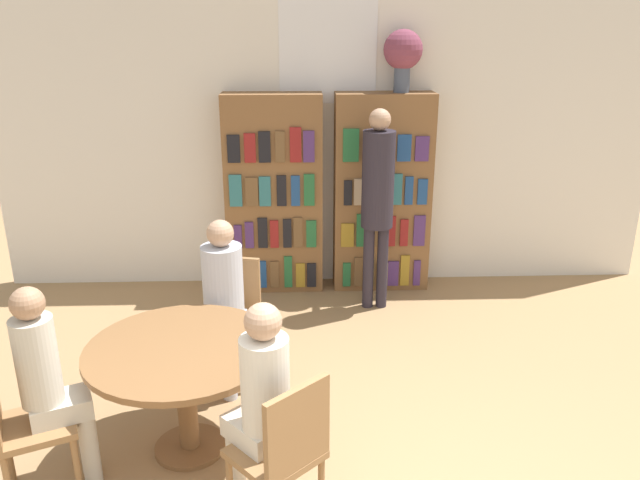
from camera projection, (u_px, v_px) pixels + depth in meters
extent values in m
cube|color=silver|center=(327.00, 134.00, 6.01)|extent=(6.40, 0.06, 3.00)
cube|color=white|center=(328.00, 42.00, 5.69)|extent=(0.90, 0.01, 1.10)
cube|color=brown|center=(274.00, 194.00, 5.99)|extent=(0.92, 0.32, 1.91)
cube|color=#4C2D6B|center=(238.00, 276.00, 6.08)|extent=(0.09, 0.02, 0.25)
cube|color=#4C2D6B|center=(252.00, 275.00, 6.08)|extent=(0.09, 0.02, 0.26)
cube|color=navy|center=(263.00, 274.00, 6.08)|extent=(0.07, 0.02, 0.28)
cube|color=brown|center=(275.00, 274.00, 6.08)|extent=(0.08, 0.02, 0.27)
cube|color=#236638|center=(288.00, 272.00, 6.08)|extent=(0.08, 0.02, 0.32)
cube|color=olive|center=(300.00, 275.00, 6.10)|extent=(0.09, 0.02, 0.25)
cube|color=black|center=(312.00, 275.00, 6.10)|extent=(0.09, 0.02, 0.25)
cube|color=#4C2D6B|center=(238.00, 237.00, 5.94)|extent=(0.07, 0.02, 0.23)
cube|color=#4C2D6B|center=(249.00, 235.00, 5.94)|extent=(0.08, 0.02, 0.26)
cube|color=black|center=(263.00, 233.00, 5.94)|extent=(0.09, 0.02, 0.30)
cube|color=maroon|center=(274.00, 234.00, 5.95)|extent=(0.08, 0.02, 0.27)
cube|color=black|center=(287.00, 233.00, 5.95)|extent=(0.08, 0.02, 0.28)
cube|color=brown|center=(298.00, 232.00, 5.95)|extent=(0.09, 0.02, 0.30)
cube|color=#236638|center=(311.00, 234.00, 5.96)|extent=(0.10, 0.02, 0.27)
cube|color=#2D707A|center=(236.00, 191.00, 5.79)|extent=(0.12, 0.02, 0.30)
cube|color=brown|center=(252.00, 192.00, 5.80)|extent=(0.12, 0.02, 0.28)
cube|color=#2D707A|center=(265.00, 191.00, 5.80)|extent=(0.11, 0.02, 0.28)
cube|color=black|center=(282.00, 191.00, 5.81)|extent=(0.09, 0.02, 0.29)
cube|color=navy|center=(296.00, 191.00, 5.81)|extent=(0.08, 0.02, 0.29)
cube|color=#236638|center=(309.00, 190.00, 5.81)|extent=(0.10, 0.02, 0.30)
cube|color=black|center=(234.00, 149.00, 5.66)|extent=(0.11, 0.02, 0.25)
cube|color=maroon|center=(250.00, 148.00, 5.66)|extent=(0.10, 0.02, 0.27)
cube|color=black|center=(264.00, 147.00, 5.66)|extent=(0.11, 0.02, 0.28)
cube|color=brown|center=(280.00, 147.00, 5.67)|extent=(0.09, 0.02, 0.29)
cube|color=maroon|center=(296.00, 145.00, 5.67)|extent=(0.11, 0.02, 0.32)
cube|color=#4C2D6B|center=(309.00, 147.00, 5.68)|extent=(0.10, 0.02, 0.29)
cube|color=brown|center=(382.00, 193.00, 6.03)|extent=(0.92, 0.32, 1.91)
cube|color=#236638|center=(347.00, 275.00, 6.11)|extent=(0.08, 0.02, 0.24)
cube|color=brown|center=(358.00, 272.00, 6.11)|extent=(0.08, 0.02, 0.30)
cube|color=#236638|center=(370.00, 272.00, 6.11)|extent=(0.08, 0.02, 0.30)
cube|color=tan|center=(382.00, 274.00, 6.13)|extent=(0.10, 0.02, 0.24)
cube|color=#4C2D6B|center=(393.00, 273.00, 6.13)|extent=(0.10, 0.02, 0.25)
cube|color=olive|center=(405.00, 270.00, 6.12)|extent=(0.09, 0.02, 0.32)
cube|color=#4C2D6B|center=(417.00, 273.00, 6.14)|extent=(0.07, 0.02, 0.26)
cube|color=olive|center=(347.00, 235.00, 5.98)|extent=(0.12, 0.02, 0.23)
cube|color=#236638|center=(361.00, 230.00, 5.97)|extent=(0.08, 0.02, 0.32)
cube|color=brown|center=(376.00, 231.00, 5.97)|extent=(0.12, 0.02, 0.31)
cube|color=maroon|center=(390.00, 231.00, 5.98)|extent=(0.10, 0.02, 0.30)
cube|color=maroon|center=(404.00, 233.00, 5.99)|extent=(0.08, 0.02, 0.27)
cube|color=#4C2D6B|center=(419.00, 231.00, 5.99)|extent=(0.11, 0.02, 0.30)
cube|color=black|center=(348.00, 193.00, 5.84)|extent=(0.08, 0.02, 0.24)
cube|color=tan|center=(359.00, 192.00, 5.84)|extent=(0.10, 0.02, 0.25)
cube|color=#4C2D6B|center=(372.00, 189.00, 5.83)|extent=(0.10, 0.02, 0.31)
cube|color=tan|center=(384.00, 191.00, 5.85)|extent=(0.08, 0.02, 0.27)
cube|color=#2D707A|center=(397.00, 189.00, 5.85)|extent=(0.10, 0.02, 0.30)
cube|color=navy|center=(409.00, 191.00, 5.85)|extent=(0.08, 0.02, 0.27)
cube|color=navy|center=(422.00, 192.00, 5.86)|extent=(0.09, 0.02, 0.25)
cube|color=#236638|center=(351.00, 145.00, 5.69)|extent=(0.15, 0.02, 0.30)
cube|color=#4C2D6B|center=(369.00, 147.00, 5.70)|extent=(0.11, 0.02, 0.27)
cube|color=maroon|center=(385.00, 148.00, 5.71)|extent=(0.11, 0.02, 0.25)
cube|color=navy|center=(404.00, 148.00, 5.72)|extent=(0.13, 0.02, 0.25)
cube|color=#4C2D6B|center=(422.00, 149.00, 5.73)|extent=(0.13, 0.02, 0.23)
cylinder|color=#475166|center=(402.00, 79.00, 5.68)|extent=(0.15, 0.15, 0.23)
sphere|color=brown|center=(403.00, 50.00, 5.59)|extent=(0.35, 0.35, 0.35)
cylinder|color=brown|center=(190.00, 446.00, 3.91)|extent=(0.44, 0.44, 0.03)
cylinder|color=brown|center=(187.00, 400.00, 3.79)|extent=(0.12, 0.12, 0.66)
cylinder|color=brown|center=(182.00, 349.00, 3.68)|extent=(1.15, 1.15, 0.04)
cube|color=olive|center=(36.00, 426.00, 3.42)|extent=(0.53, 0.53, 0.04)
cylinder|color=olive|center=(71.00, 435.00, 3.71)|extent=(0.04, 0.04, 0.41)
cylinder|color=olive|center=(77.00, 470.00, 3.42)|extent=(0.04, 0.04, 0.41)
cylinder|color=olive|center=(8.00, 451.00, 3.57)|extent=(0.04, 0.04, 0.41)
cube|color=olive|center=(228.00, 326.00, 4.54)|extent=(0.47, 0.47, 0.04)
cube|color=olive|center=(234.00, 285.00, 4.63)|extent=(0.40, 0.12, 0.45)
cylinder|color=olive|center=(245.00, 367.00, 4.43)|extent=(0.04, 0.04, 0.41)
cylinder|color=olive|center=(200.00, 363.00, 4.49)|extent=(0.04, 0.04, 0.41)
cylinder|color=olive|center=(258.00, 344.00, 4.75)|extent=(0.04, 0.04, 0.41)
cylinder|color=olive|center=(215.00, 341.00, 4.80)|extent=(0.04, 0.04, 0.41)
cube|color=olive|center=(275.00, 454.00, 3.20)|extent=(0.56, 0.56, 0.04)
cube|color=olive|center=(298.00, 429.00, 3.00)|extent=(0.32, 0.29, 0.45)
cylinder|color=olive|center=(279.00, 459.00, 3.50)|extent=(0.04, 0.04, 0.41)
cube|color=#B2B7C6|center=(221.00, 325.00, 4.38)|extent=(0.35, 0.37, 0.12)
cylinder|color=#B2B7C6|center=(223.00, 280.00, 4.35)|extent=(0.29, 0.29, 0.50)
sphere|color=tan|center=(220.00, 233.00, 4.24)|extent=(0.19, 0.19, 0.19)
cylinder|color=#B2B7C6|center=(229.00, 370.00, 4.36)|extent=(0.10, 0.10, 0.45)
cylinder|color=#B2B7C6|center=(208.00, 368.00, 4.39)|extent=(0.10, 0.10, 0.45)
cube|color=silver|center=(257.00, 428.00, 3.27)|extent=(0.40, 0.40, 0.12)
cylinder|color=silver|center=(265.00, 383.00, 3.11)|extent=(0.25, 0.25, 0.50)
sphere|color=tan|center=(263.00, 322.00, 3.00)|extent=(0.19, 0.19, 0.19)
cylinder|color=silver|center=(236.00, 469.00, 3.40)|extent=(0.10, 0.10, 0.45)
cylinder|color=silver|center=(256.00, 457.00, 3.49)|extent=(0.10, 0.10, 0.45)
cube|color=beige|center=(61.00, 407.00, 3.45)|extent=(0.38, 0.33, 0.12)
cylinder|color=beige|center=(37.00, 361.00, 3.32)|extent=(0.22, 0.22, 0.50)
sphere|color=#A37A5B|center=(27.00, 303.00, 3.20)|extent=(0.18, 0.18, 0.18)
cylinder|color=beige|center=(88.00, 438.00, 3.65)|extent=(0.10, 0.10, 0.45)
cylinder|color=beige|center=(90.00, 451.00, 3.54)|extent=(0.10, 0.10, 0.45)
cylinder|color=#28232D|center=(368.00, 267.00, 5.73)|extent=(0.10, 0.10, 0.79)
cylinder|color=#28232D|center=(382.00, 267.00, 5.73)|extent=(0.10, 0.10, 0.79)
cylinder|color=#28232D|center=(378.00, 180.00, 5.46)|extent=(0.29, 0.29, 0.86)
sphere|color=tan|center=(380.00, 120.00, 5.28)|extent=(0.19, 0.19, 0.19)
cylinder|color=#28232D|center=(385.00, 150.00, 5.64)|extent=(0.07, 0.30, 0.07)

